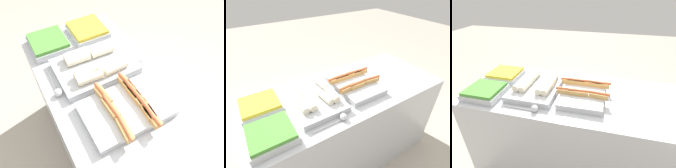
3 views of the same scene
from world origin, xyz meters
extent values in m
plane|color=#ADA393|center=(0.00, 0.00, 0.00)|extent=(12.00, 12.00, 0.00)
cube|color=#B7BABF|center=(0.00, 0.00, 0.43)|extent=(1.70, 0.74, 0.86)
cube|color=#B7BABF|center=(0.09, 0.00, 0.88)|extent=(0.33, 0.48, 0.05)
cube|color=tan|center=(0.21, 0.08, 0.93)|extent=(0.14, 0.05, 0.04)
cylinder|color=#CC6038|center=(0.21, 0.08, 0.95)|extent=(0.16, 0.03, 0.02)
cube|color=tan|center=(0.21, -0.08, 0.93)|extent=(0.14, 0.06, 0.04)
cylinder|color=#CC6038|center=(0.21, -0.08, 0.95)|extent=(0.16, 0.04, 0.02)
cube|color=tan|center=(-0.04, 0.08, 0.93)|extent=(0.14, 0.06, 0.04)
cylinder|color=#CC6038|center=(-0.04, 0.08, 0.95)|extent=(0.16, 0.04, 0.02)
cube|color=tan|center=(-0.04, -0.08, 0.93)|extent=(0.14, 0.06, 0.04)
cylinder|color=#CC6038|center=(-0.04, -0.08, 0.95)|extent=(0.16, 0.04, 0.02)
cube|color=tan|center=(0.01, 0.08, 0.93)|extent=(0.14, 0.05, 0.04)
cylinder|color=#CC6038|center=(0.01, 0.08, 0.95)|extent=(0.16, 0.03, 0.02)
cube|color=tan|center=(0.16, 0.08, 0.93)|extent=(0.14, 0.06, 0.04)
cylinder|color=#CC6038|center=(0.16, 0.08, 0.95)|extent=(0.16, 0.04, 0.02)
cube|color=tan|center=(0.06, -0.08, 0.93)|extent=(0.14, 0.05, 0.04)
cylinder|color=#CC6038|center=(0.06, -0.08, 0.95)|extent=(0.16, 0.03, 0.02)
cube|color=tan|center=(0.06, 0.08, 0.93)|extent=(0.14, 0.05, 0.04)
cylinder|color=#CC6038|center=(0.06, 0.08, 0.95)|extent=(0.16, 0.03, 0.02)
cube|color=#B7BABF|center=(-0.30, 0.00, 0.88)|extent=(0.36, 0.51, 0.05)
cylinder|color=beige|center=(-0.18, 0.09, 0.94)|extent=(0.07, 0.16, 0.05)
cylinder|color=beige|center=(-0.36, 0.08, 0.94)|extent=(0.06, 0.16, 0.05)
cylinder|color=beige|center=(-0.36, -0.09, 0.94)|extent=(0.06, 0.16, 0.05)
cylinder|color=beige|center=(-0.24, -0.09, 0.94)|extent=(0.07, 0.17, 0.05)
cylinder|color=beige|center=(-0.18, -0.09, 0.94)|extent=(0.06, 0.16, 0.05)
cylinder|color=beige|center=(-0.42, -0.08, 0.94)|extent=(0.05, 0.16, 0.05)
cube|color=#B7BABF|center=(-0.67, -0.19, 0.88)|extent=(0.28, 0.26, 0.05)
cube|color=#4C9338|center=(-0.67, -0.19, 0.92)|extent=(0.26, 0.24, 0.02)
cube|color=#B7BABF|center=(-0.67, 0.11, 0.88)|extent=(0.28, 0.26, 0.05)
cube|color=gold|center=(-0.67, 0.11, 0.92)|extent=(0.26, 0.24, 0.02)
cylinder|color=silver|center=(-0.33, -0.29, 0.86)|extent=(0.23, 0.01, 0.01)
sphere|color=silver|center=(-0.21, -0.29, 0.88)|extent=(0.05, 0.05, 0.05)
cylinder|color=silver|center=(-0.33, 0.29, 0.86)|extent=(0.24, 0.02, 0.01)
sphere|color=silver|center=(-0.20, 0.29, 0.88)|extent=(0.05, 0.05, 0.05)
camera|label=1|loc=(0.64, -0.40, 1.91)|focal=35.00mm
camera|label=2|loc=(-0.69, -0.99, 1.72)|focal=28.00mm
camera|label=3|loc=(0.22, -1.17, 1.62)|focal=28.00mm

